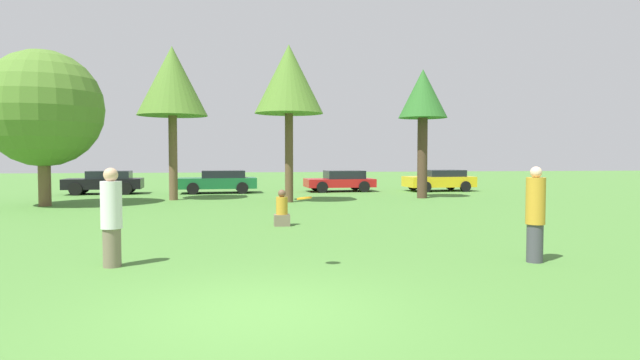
% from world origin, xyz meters
% --- Properties ---
extents(ground_plane, '(120.00, 120.00, 0.00)m').
position_xyz_m(ground_plane, '(0.00, 0.00, 0.00)').
color(ground_plane, '#477A33').
extents(person_thrower, '(0.38, 0.38, 1.83)m').
position_xyz_m(person_thrower, '(-2.55, 3.25, 0.92)').
color(person_thrower, '#726651').
rests_on(person_thrower, ground).
extents(person_catcher, '(0.36, 0.36, 1.84)m').
position_xyz_m(person_catcher, '(5.37, 2.51, 0.92)').
color(person_catcher, '#3F3F47').
rests_on(person_catcher, ground).
extents(frisbee, '(0.28, 0.28, 0.10)m').
position_xyz_m(frisbee, '(0.92, 2.55, 1.28)').
color(frisbee, orange).
extents(bystander_sitting, '(0.45, 0.38, 1.06)m').
position_xyz_m(bystander_sitting, '(0.98, 8.56, 0.43)').
color(bystander_sitting, '#726651').
rests_on(bystander_sitting, ground).
extents(tree_0, '(4.69, 4.69, 6.30)m').
position_xyz_m(tree_0, '(-8.07, 16.09, 3.94)').
color(tree_0, brown).
rests_on(tree_0, ground).
extents(tree_1, '(3.18, 3.18, 7.07)m').
position_xyz_m(tree_1, '(-3.27, 18.42, 5.42)').
color(tree_1, brown).
rests_on(tree_1, ground).
extents(tree_2, '(3.00, 3.00, 6.90)m').
position_xyz_m(tree_2, '(1.91, 16.47, 5.33)').
color(tree_2, brown).
rests_on(tree_2, ground).
extents(tree_3, '(2.33, 2.33, 6.20)m').
position_xyz_m(tree_3, '(8.49, 17.81, 4.83)').
color(tree_3, '#473323').
rests_on(tree_3, ground).
extents(parked_car_black, '(4.04, 2.08, 1.24)m').
position_xyz_m(parked_car_black, '(-7.37, 22.99, 0.66)').
color(parked_car_black, black).
rests_on(parked_car_black, ground).
extents(parked_car_green, '(4.27, 2.20, 1.24)m').
position_xyz_m(parked_car_green, '(-1.38, 22.83, 0.66)').
color(parked_car_green, '#196633').
rests_on(parked_car_green, ground).
extents(parked_car_red, '(3.99, 2.28, 1.20)m').
position_xyz_m(parked_car_red, '(5.50, 23.15, 0.63)').
color(parked_car_red, red).
rests_on(parked_car_red, ground).
extents(parked_car_yellow, '(3.98, 2.28, 1.23)m').
position_xyz_m(parked_car_yellow, '(11.26, 22.68, 0.65)').
color(parked_car_yellow, gold).
rests_on(parked_car_yellow, ground).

